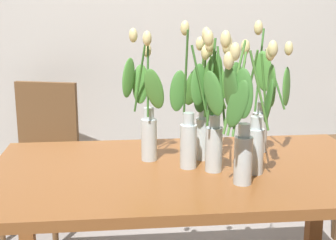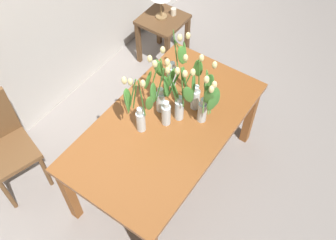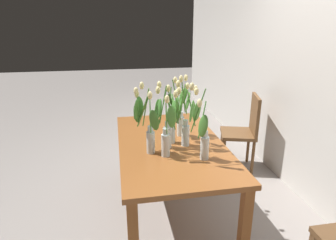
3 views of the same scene
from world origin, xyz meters
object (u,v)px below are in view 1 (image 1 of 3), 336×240
at_px(dining_table, 187,189).
at_px(tulip_vase_5, 146,111).
at_px(tulip_vase_4, 255,126).
at_px(tulip_vase_2, 191,125).
at_px(tulip_vase_6, 213,114).
at_px(tulip_vase_0, 264,112).
at_px(tulip_vase_1, 206,110).
at_px(tulip_vase_3, 244,124).
at_px(dining_chair, 42,149).

xyz_separation_m(dining_table, tulip_vase_5, (-0.16, 0.13, 0.30)).
xyz_separation_m(tulip_vase_4, tulip_vase_5, (-0.42, 0.20, 0.03)).
bearing_deg(tulip_vase_2, tulip_vase_6, -36.79).
relative_size(tulip_vase_0, tulip_vase_5, 1.06).
height_order(tulip_vase_1, tulip_vase_2, tulip_vase_2).
bearing_deg(tulip_vase_6, tulip_vase_3, -68.05).
bearing_deg(tulip_vase_4, tulip_vase_0, 65.10).
distance_m(tulip_vase_4, dining_chair, 1.57).
bearing_deg(tulip_vase_2, tulip_vase_3, -57.81).
xyz_separation_m(tulip_vase_6, dining_chair, (-0.85, 1.10, -0.45)).
relative_size(dining_table, tulip_vase_4, 3.08).
relative_size(tulip_vase_1, tulip_vase_2, 0.96).
bearing_deg(tulip_vase_3, tulip_vase_6, 111.95).
distance_m(tulip_vase_1, tulip_vase_6, 0.17).
bearing_deg(tulip_vase_3, dining_chair, 125.68).
bearing_deg(tulip_vase_3, tulip_vase_4, 60.18).
height_order(tulip_vase_0, tulip_vase_4, tulip_vase_0).
distance_m(dining_table, dining_chair, 1.31).
bearing_deg(dining_chair, tulip_vase_2, -53.55).
relative_size(tulip_vase_3, dining_chair, 0.61).
relative_size(dining_table, tulip_vase_1, 2.83).
distance_m(tulip_vase_1, dining_chair, 1.34).
bearing_deg(tulip_vase_5, dining_table, -38.76).
bearing_deg(tulip_vase_1, tulip_vase_0, 9.98).
distance_m(tulip_vase_0, tulip_vase_5, 0.53).
relative_size(tulip_vase_0, tulip_vase_6, 1.05).
relative_size(dining_table, dining_chair, 1.72).
xyz_separation_m(tulip_vase_5, dining_chair, (-0.60, 0.93, -0.43)).
relative_size(tulip_vase_2, tulip_vase_4, 1.13).
bearing_deg(tulip_vase_6, tulip_vase_2, 143.21).
distance_m(tulip_vase_0, tulip_vase_2, 0.39).
xyz_separation_m(tulip_vase_5, tulip_vase_6, (0.25, -0.17, 0.02)).
bearing_deg(dining_table, tulip_vase_5, 141.24).
distance_m(tulip_vase_3, tulip_vase_4, 0.19).
distance_m(tulip_vase_3, tulip_vase_6, 0.20).
bearing_deg(dining_chair, tulip_vase_6, -52.38).
relative_size(tulip_vase_5, tulip_vase_6, 0.99).
relative_size(tulip_vase_4, tulip_vase_5, 0.93).
xyz_separation_m(tulip_vase_0, tulip_vase_6, (-0.28, -0.21, 0.04)).
bearing_deg(tulip_vase_1, dining_chair, 132.26).
relative_size(dining_table, tulip_vase_2, 2.71).
bearing_deg(dining_chair, dining_table, -54.52).
relative_size(tulip_vase_3, tulip_vase_5, 1.01).
relative_size(tulip_vase_2, tulip_vase_5, 1.06).
height_order(dining_table, tulip_vase_4, tulip_vase_4).
xyz_separation_m(dining_table, tulip_vase_1, (0.10, 0.12, 0.31)).
bearing_deg(tulip_vase_5, tulip_vase_0, 4.55).
bearing_deg(tulip_vase_0, tulip_vase_4, -114.90).
distance_m(dining_table, tulip_vase_3, 0.43).
height_order(tulip_vase_0, tulip_vase_1, tulip_vase_0).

